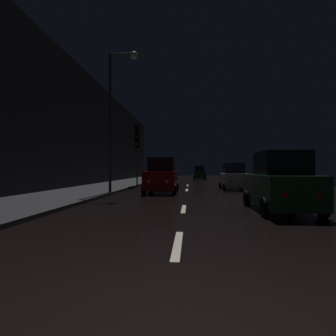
{
  "coord_description": "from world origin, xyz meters",
  "views": [
    {
      "loc": [
        0.25,
        -2.64,
        1.48
      ],
      "look_at": [
        -1.0,
        13.38,
        1.56
      ],
      "focal_mm": 30.65,
      "sensor_mm": 36.0,
      "label": 1
    }
  ],
  "objects_px": {
    "car_approaching_headlights": "(162,177)",
    "car_parked_right_near": "(280,184)",
    "streetlamp_overhead": "(117,102)",
    "car_parked_right_far": "(233,177)",
    "car_distant_taillights": "(199,173)",
    "traffic_light_far_left": "(137,142)"
  },
  "relations": [
    {
      "from": "traffic_light_far_left",
      "to": "car_approaching_headlights",
      "type": "bearing_deg",
      "value": 38.89
    },
    {
      "from": "car_approaching_headlights",
      "to": "car_parked_right_near",
      "type": "bearing_deg",
      "value": 32.55
    },
    {
      "from": "traffic_light_far_left",
      "to": "streetlamp_overhead",
      "type": "bearing_deg",
      "value": 14.94
    },
    {
      "from": "car_approaching_headlights",
      "to": "car_distant_taillights",
      "type": "bearing_deg",
      "value": 172.53
    },
    {
      "from": "car_distant_taillights",
      "to": "car_approaching_headlights",
      "type": "bearing_deg",
      "value": 172.53
    },
    {
      "from": "streetlamp_overhead",
      "to": "car_parked_right_near",
      "type": "xyz_separation_m",
      "value": [
        7.44,
        -5.95,
        -4.45
      ]
    },
    {
      "from": "traffic_light_far_left",
      "to": "car_distant_taillights",
      "type": "distance_m",
      "value": 19.8
    },
    {
      "from": "car_parked_right_near",
      "to": "car_parked_right_far",
      "type": "relative_size",
      "value": 1.08
    },
    {
      "from": "traffic_light_far_left",
      "to": "streetlamp_overhead",
      "type": "relative_size",
      "value": 0.62
    },
    {
      "from": "streetlamp_overhead",
      "to": "car_parked_right_near",
      "type": "height_order",
      "value": "streetlamp_overhead"
    },
    {
      "from": "traffic_light_far_left",
      "to": "car_approaching_headlights",
      "type": "height_order",
      "value": "traffic_light_far_left"
    },
    {
      "from": "car_approaching_headlights",
      "to": "car_parked_right_far",
      "type": "height_order",
      "value": "car_approaching_headlights"
    },
    {
      "from": "traffic_light_far_left",
      "to": "car_parked_right_near",
      "type": "height_order",
      "value": "traffic_light_far_left"
    },
    {
      "from": "car_approaching_headlights",
      "to": "car_parked_right_near",
      "type": "xyz_separation_m",
      "value": [
        5.01,
        -7.84,
        -0.06
      ]
    },
    {
      "from": "traffic_light_far_left",
      "to": "car_parked_right_near",
      "type": "bearing_deg",
      "value": 43.06
    },
    {
      "from": "car_parked_right_far",
      "to": "traffic_light_far_left",
      "type": "bearing_deg",
      "value": 73.5
    },
    {
      "from": "streetlamp_overhead",
      "to": "car_parked_right_far",
      "type": "xyz_separation_m",
      "value": [
        7.44,
        5.14,
        -4.52
      ]
    },
    {
      "from": "streetlamp_overhead",
      "to": "car_parked_right_near",
      "type": "relative_size",
      "value": 2.0
    },
    {
      "from": "streetlamp_overhead",
      "to": "car_approaching_headlights",
      "type": "distance_m",
      "value": 5.36
    },
    {
      "from": "car_distant_taillights",
      "to": "car_parked_right_far",
      "type": "relative_size",
      "value": 1.03
    },
    {
      "from": "car_parked_right_far",
      "to": "car_distant_taillights",
      "type": "bearing_deg",
      "value": 4.99
    },
    {
      "from": "car_approaching_headlights",
      "to": "car_distant_taillights",
      "type": "distance_m",
      "value": 24.43
    }
  ]
}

